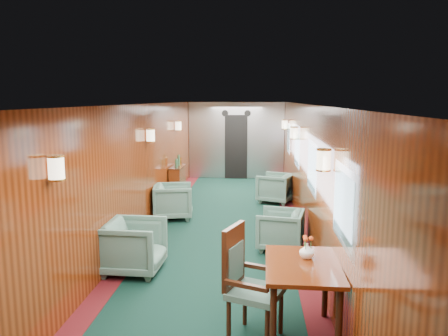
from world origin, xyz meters
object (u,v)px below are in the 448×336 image
Objects in this scene: armchair_left_near at (134,246)px; side_chair at (246,278)px; armchair_right_far at (275,188)px; armchair_right_near at (280,230)px; credenza at (178,182)px; armchair_left_far at (173,201)px; dining_table at (302,275)px.

side_chair is at bearing -131.85° from armchair_left_near.
armchair_right_near is at bearing 20.19° from armchair_right_far.
credenza is 1.85m from armchair_left_far.
armchair_right_far is at bearing 91.39° from dining_table.
side_chair is at bearing 0.91° from armchair_right_near.
armchair_right_near is 3.38m from armchair_right_far.
credenza is at bearing 128.19° from side_chair.
side_chair is 1.08× the size of credenza.
armchair_right_near is at bearing 101.22° from side_chair.
armchair_left_near is 1.15× the size of armchair_right_near.
armchair_right_near is at bearing -56.57° from credenza.
side_chair is 2.33m from armchair_left_near.
side_chair is at bearing -170.06° from armchair_left_far.
dining_table is 1.42× the size of armchair_right_far.
credenza reaches higher than armchair_left_near.
credenza is at bearing 112.42° from dining_table.
armchair_left_near is at bearing 169.57° from armchair_left_far.
armchair_left_near is at bearing -51.08° from armchair_right_near.
dining_table is 5.04m from armchair_left_far.
credenza is at bearing 5.01° from armchair_left_near.
credenza reaches higher than dining_table.
credenza is 1.50× the size of armchair_right_near.
side_chair is (-0.59, -0.01, -0.04)m from dining_table.
armchair_right_near is (0.51, 2.75, -0.31)m from side_chair.
dining_table is 1.50× the size of armchair_right_near.
armchair_left_near is (-2.25, 1.61, -0.30)m from dining_table.
armchair_left_far is (-2.22, 4.51, -0.32)m from dining_table.
armchair_right_far is at bearing -63.90° from armchair_left_far.
armchair_right_far is at bearing -5.41° from credenza.
side_chair reaches higher than credenza.
dining_table is 1.38× the size of armchair_left_far.
armchair_left_far is (0.03, 2.90, -0.02)m from armchair_left_near.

